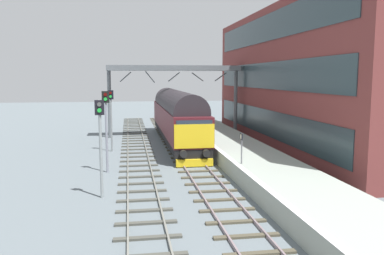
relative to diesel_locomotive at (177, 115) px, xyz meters
name	(u,v)px	position (x,y,z in m)	size (l,w,h in m)	color
ground_plane	(191,162)	(0.00, -8.12, -2.49)	(140.00, 140.00, 0.00)	slate
track_main	(191,161)	(0.00, -8.12, -2.43)	(2.50, 60.00, 0.15)	gray
track_adjacent_west	(139,163)	(-3.59, -8.12, -2.43)	(2.50, 60.00, 0.15)	slate
station_platform	(241,153)	(3.60, -8.12, -1.99)	(4.00, 44.00, 1.01)	#9AA499
station_building	(287,78)	(9.12, -2.61, 3.27)	(4.18, 30.09, 11.52)	brown
diesel_locomotive	(177,115)	(0.00, 0.00, 0.00)	(2.74, 19.57, 4.68)	black
signal_post_near	(100,138)	(-5.55, -15.51, 0.46)	(0.44, 0.22, 4.76)	gray
signal_post_mid	(106,123)	(-5.55, -10.25, 0.59)	(0.44, 0.22, 5.00)	gray
signal_post_far	(111,114)	(-5.55, -3.20, 0.49)	(0.44, 0.22, 4.82)	gray
platform_number_sign	(242,143)	(2.01, -13.54, -0.33)	(0.10, 0.44, 1.71)	slate
waiting_passenger	(209,123)	(2.46, -2.44, -0.50)	(0.40, 0.50, 1.64)	#36283D
overhead_footbridge	(174,72)	(0.26, 4.18, 3.81)	(12.89, 2.00, 6.95)	slate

